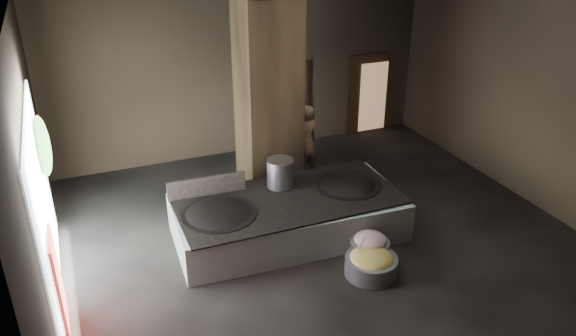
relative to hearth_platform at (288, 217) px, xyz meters
name	(u,v)px	position (x,y,z in m)	size (l,w,h in m)	color
floor	(316,233)	(0.56, -0.12, -0.44)	(10.00, 9.00, 0.10)	black
ceiling	(321,5)	(0.56, -0.12, 4.16)	(10.00, 9.00, 0.10)	black
back_wall	(243,68)	(0.56, 4.43, 1.86)	(10.00, 0.10, 4.50)	black
front_wall	(477,260)	(0.56, -4.67, 1.86)	(10.00, 0.10, 4.50)	black
left_wall	(29,175)	(-4.49, -0.12, 1.86)	(0.10, 9.00, 4.50)	black
right_wall	(526,97)	(5.61, -0.12, 1.86)	(0.10, 9.00, 4.50)	black
pillar	(268,101)	(0.26, 1.78, 1.86)	(1.20, 1.20, 4.50)	black
hearth_platform	(288,217)	(0.00, 0.00, 0.00)	(4.52, 2.16, 0.79)	silver
platform_cap	(288,199)	(0.00, 0.00, 0.42)	(4.42, 2.12, 0.03)	black
wok_left	(219,217)	(-1.45, -0.05, 0.36)	(1.42, 1.42, 0.39)	black
wok_left_rim	(218,214)	(-1.45, -0.05, 0.43)	(1.45, 1.45, 0.05)	black
wok_right	(347,189)	(1.35, 0.05, 0.36)	(1.33, 1.33, 0.37)	black
wok_right_rim	(347,186)	(1.35, 0.05, 0.43)	(1.36, 1.36, 0.05)	black
stock_pot	(280,173)	(0.05, 0.55, 0.74)	(0.55, 0.55, 0.59)	#9FA0A6
splash_guard	(207,186)	(-1.45, 0.75, 0.64)	(1.57, 0.06, 0.39)	black
cook	(306,142)	(1.37, 2.24, 0.54)	(0.68, 0.44, 1.86)	#9E7750
veg_basin	(371,266)	(0.88, -1.82, -0.22)	(0.96, 0.96, 0.35)	gray
veg_fill	(372,258)	(0.88, -1.82, -0.04)	(0.79, 0.79, 0.24)	#95B256
ladle	(361,246)	(0.73, -1.67, 0.16)	(0.03, 0.03, 0.76)	#9FA0A6
meat_basin	(369,251)	(1.07, -1.43, -0.19)	(0.75, 0.75, 0.41)	gray
meat_fill	(370,240)	(1.07, -1.43, 0.06)	(0.62, 0.62, 0.24)	#B16A72
doorway_near	(288,106)	(1.76, 4.33, 0.71)	(1.18, 0.08, 2.38)	black
doorway_near_glow	(277,106)	(1.54, 4.53, 0.66)	(0.84, 0.04, 1.98)	#8C6647
doorway_far	(365,95)	(4.16, 4.33, 0.71)	(1.18, 0.08, 2.38)	black
doorway_far_glow	(373,97)	(4.37, 4.25, 0.66)	(0.84, 0.04, 1.99)	#8C6647
left_opening	(44,204)	(-4.39, 0.08, 1.21)	(0.04, 4.20, 3.10)	white
pavilion_sliver	(59,284)	(-4.32, -1.22, 0.46)	(0.05, 0.90, 1.70)	maroon
tree_silhouette	(42,146)	(-4.29, 1.18, 1.81)	(0.28, 1.10, 1.10)	#194714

